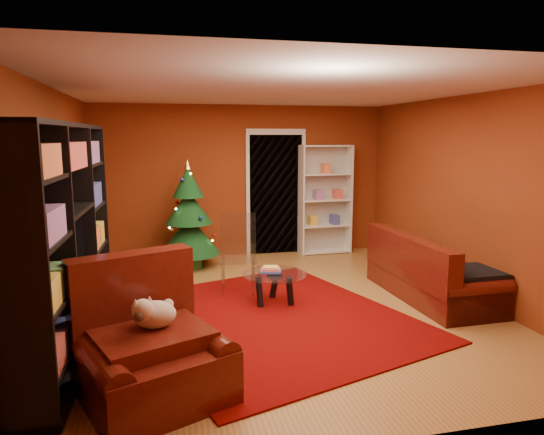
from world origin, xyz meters
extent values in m
cube|color=olive|center=(0.00, 0.00, -0.03)|extent=(5.00, 5.50, 0.05)
cube|color=silver|center=(0.00, 0.00, 2.62)|extent=(5.00, 5.50, 0.05)
cube|color=maroon|center=(0.00, 2.77, 1.30)|extent=(5.00, 0.05, 2.60)
cube|color=maroon|center=(-2.52, 0.00, 1.30)|extent=(0.05, 5.50, 2.60)
cube|color=maroon|center=(2.52, 0.00, 1.30)|extent=(0.05, 5.50, 2.60)
cube|color=#630402|center=(-0.18, -0.35, 0.01)|extent=(3.66, 3.97, 0.02)
cube|color=#226B62|center=(-1.54, 2.03, 0.15)|extent=(0.37, 0.37, 0.30)
cube|color=#20511F|center=(-0.97, 2.00, 0.14)|extent=(0.38, 0.38, 0.29)
cube|color=maroon|center=(-0.77, 2.59, 0.11)|extent=(0.22, 0.22, 0.21)
camera|label=1|loc=(-1.35, -5.52, 2.06)|focal=32.00mm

